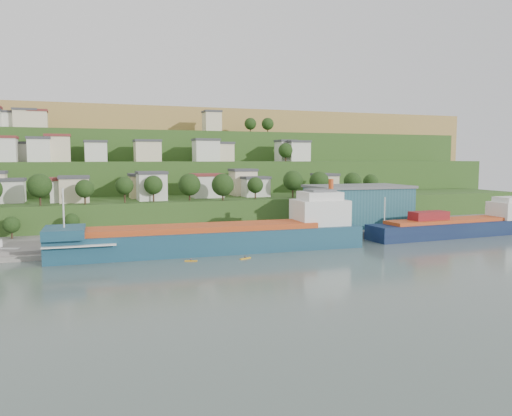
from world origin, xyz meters
name	(u,v)px	position (x,y,z in m)	size (l,w,h in m)	color
ground	(231,259)	(0.00, 0.00, 0.00)	(500.00, 500.00, 0.00)	#41504B
quay	(267,237)	(20.00, 28.00, 0.00)	(220.00, 26.00, 4.00)	slate
hillside	(140,201)	(-0.04, 168.67, 0.08)	(360.00, 211.50, 96.00)	#284719
cargo_ship_near	(222,239)	(0.83, 10.21, 3.18)	(77.92, 15.63, 19.91)	navy
cargo_ship_far	(460,228)	(75.27, 9.68, 2.45)	(57.40, 11.15, 15.53)	#0B1134
warehouse	(358,205)	(50.55, 27.55, 8.43)	(31.70, 20.16, 12.80)	#1D4B57
dinghy	(10,250)	(-48.40, 19.91, 1.65)	(4.51, 1.69, 0.90)	silver
kayak_orange	(191,260)	(-9.25, 0.58, 0.21)	(2.86, 1.44, 0.71)	orange
kayak_yellow	(245,258)	(3.21, -1.05, 0.22)	(2.99, 1.60, 0.75)	gold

